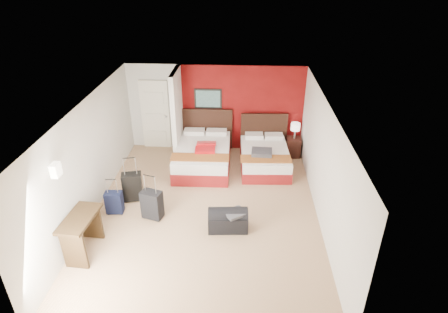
# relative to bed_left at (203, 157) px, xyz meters

# --- Properties ---
(ground) EXTENTS (6.50, 6.50, 0.00)m
(ground) POSITION_rel_bed_left_xyz_m (0.27, -2.03, -0.31)
(ground) COLOR tan
(ground) RESTS_ON ground
(room_walls) EXTENTS (5.02, 6.52, 2.50)m
(room_walls) POSITION_rel_bed_left_xyz_m (-1.14, -0.61, 0.95)
(room_walls) COLOR silver
(room_walls) RESTS_ON ground
(red_accent_panel) EXTENTS (3.50, 0.04, 2.50)m
(red_accent_panel) POSITION_rel_bed_left_xyz_m (1.02, 1.20, 0.94)
(red_accent_panel) COLOR maroon
(red_accent_panel) RESTS_ON ground
(partition_wall) EXTENTS (0.12, 1.20, 2.50)m
(partition_wall) POSITION_rel_bed_left_xyz_m (-0.73, 0.58, 0.94)
(partition_wall) COLOR silver
(partition_wall) RESTS_ON ground
(entry_door) EXTENTS (0.82, 0.06, 2.05)m
(entry_door) POSITION_rel_bed_left_xyz_m (-1.48, 1.17, 0.72)
(entry_door) COLOR silver
(entry_door) RESTS_ON ground
(bed_left) EXTENTS (1.46, 2.07, 0.62)m
(bed_left) POSITION_rel_bed_left_xyz_m (0.00, 0.00, 0.00)
(bed_left) COLOR white
(bed_left) RESTS_ON ground
(bed_right) EXTENTS (1.34, 1.86, 0.54)m
(bed_right) POSITION_rel_bed_left_xyz_m (1.67, 0.07, -0.04)
(bed_right) COLOR white
(bed_right) RESTS_ON ground
(red_suitcase_open) EXTENTS (0.55, 0.74, 0.09)m
(red_suitcase_open) POSITION_rel_bed_left_xyz_m (0.10, -0.10, 0.35)
(red_suitcase_open) COLOR red
(red_suitcase_open) RESTS_ON bed_left
(jacket_bundle) EXTENTS (0.55, 0.45, 0.13)m
(jacket_bundle) POSITION_rel_bed_left_xyz_m (1.57, -0.23, 0.30)
(jacket_bundle) COLOR #3E3E44
(jacket_bundle) RESTS_ON bed_right
(nightstand) EXTENTS (0.42, 0.42, 0.55)m
(nightstand) POSITION_rel_bed_left_xyz_m (2.53, 0.79, -0.03)
(nightstand) COLOR black
(nightstand) RESTS_ON ground
(table_lamp) EXTENTS (0.29, 0.29, 0.46)m
(table_lamp) POSITION_rel_bed_left_xyz_m (2.53, 0.79, 0.47)
(table_lamp) COLOR beige
(table_lamp) RESTS_ON nightstand
(suitcase_black) EXTENTS (0.50, 0.38, 0.67)m
(suitcase_black) POSITION_rel_bed_left_xyz_m (-1.47, -1.64, 0.03)
(suitcase_black) COLOR black
(suitcase_black) RESTS_ON ground
(suitcase_charcoal) EXTENTS (0.50, 0.39, 0.64)m
(suitcase_charcoal) POSITION_rel_bed_left_xyz_m (-0.87, -2.30, 0.01)
(suitcase_charcoal) COLOR black
(suitcase_charcoal) RESTS_ON ground
(suitcase_navy) EXTENTS (0.38, 0.24, 0.51)m
(suitcase_navy) POSITION_rel_bed_left_xyz_m (-1.75, -2.17, -0.05)
(suitcase_navy) COLOR black
(suitcase_navy) RESTS_ON ground
(duffel_bag) EXTENTS (0.86, 0.50, 0.42)m
(duffel_bag) POSITION_rel_bed_left_xyz_m (0.80, -2.59, -0.10)
(duffel_bag) COLOR black
(duffel_bag) RESTS_ON ground
(jacket_draped) EXTENTS (0.53, 0.52, 0.05)m
(jacket_draped) POSITION_rel_bed_left_xyz_m (0.95, -2.64, 0.14)
(jacket_draped) COLOR #3D3E43
(jacket_draped) RESTS_ON duffel_bag
(desk) EXTENTS (0.58, 1.04, 0.83)m
(desk) POSITION_rel_bed_left_xyz_m (-1.95, -3.44, 0.11)
(desk) COLOR #322110
(desk) RESTS_ON ground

